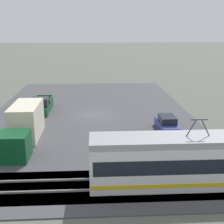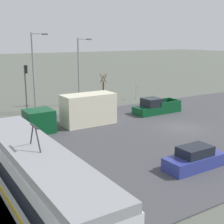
# 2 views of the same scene
# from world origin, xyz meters

# --- Properties ---
(ground_plane) EXTENTS (320.00, 320.00, 0.00)m
(ground_plane) POSITION_xyz_m (0.00, 0.00, 0.00)
(ground_plane) COLOR #565B51
(road_surface) EXTENTS (22.97, 40.33, 0.08)m
(road_surface) POSITION_xyz_m (0.00, 0.00, 0.04)
(road_surface) COLOR #424247
(road_surface) RESTS_ON ground
(rail_bed) EXTENTS (62.67, 4.40, 0.22)m
(rail_bed) POSITION_xyz_m (0.00, 16.72, 0.05)
(rail_bed) COLOR slate
(rail_bed) RESTS_ON ground
(light_rail_tram) EXTENTS (13.76, 2.74, 4.39)m
(light_rail_tram) POSITION_xyz_m (-6.86, 16.72, 1.66)
(light_rail_tram) COLOR silver
(light_rail_tram) RESTS_ON ground
(box_truck) EXTENTS (2.42, 9.01, 3.09)m
(box_truck) POSITION_xyz_m (5.96, 8.28, 1.50)
(box_truck) COLOR #0C4723
(box_truck) RESTS_ON ground
(pickup_truck) EXTENTS (2.09, 5.70, 1.81)m
(pickup_truck) POSITION_xyz_m (6.07, -1.87, 0.76)
(pickup_truck) COLOR #0C4723
(pickup_truck) RESTS_ON ground
(sedan_car_0) EXTENTS (1.70, 4.36, 1.51)m
(sedan_car_0) POSITION_xyz_m (-7.44, 6.18, 0.70)
(sedan_car_0) COLOR navy
(sedan_car_0) RESTS_ON ground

